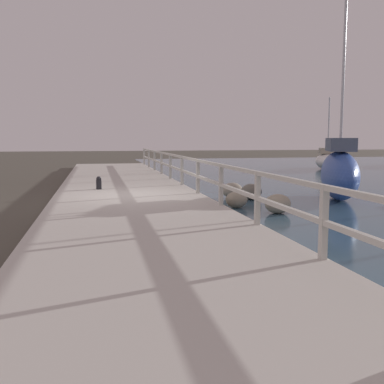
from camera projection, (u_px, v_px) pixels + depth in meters
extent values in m
plane|color=#4C473D|center=(129.00, 203.00, 13.93)|extent=(120.00, 120.00, 0.00)
cube|color=beige|center=(129.00, 199.00, 13.91)|extent=(4.57, 36.00, 0.25)
cube|color=beige|center=(324.00, 222.00, 6.42)|extent=(0.10, 0.10, 1.09)
cube|color=beige|center=(257.00, 198.00, 9.04)|extent=(0.10, 0.10, 1.09)
cube|color=beige|center=(221.00, 185.00, 11.67)|extent=(0.10, 0.10, 1.09)
cube|color=beige|center=(198.00, 176.00, 14.29)|extent=(0.10, 0.10, 1.09)
cube|color=beige|center=(182.00, 170.00, 16.91)|extent=(0.10, 0.10, 1.09)
cube|color=beige|center=(170.00, 166.00, 19.53)|extent=(0.10, 0.10, 1.09)
cube|color=beige|center=(161.00, 163.00, 22.15)|extent=(0.10, 0.10, 1.09)
cube|color=beige|center=(154.00, 160.00, 24.77)|extent=(0.10, 0.10, 1.09)
cube|color=beige|center=(149.00, 158.00, 27.39)|extent=(0.10, 0.10, 1.09)
cube|color=beige|center=(144.00, 157.00, 30.02)|extent=(0.10, 0.10, 1.09)
cube|color=beige|center=(198.00, 160.00, 14.23)|extent=(0.09, 32.50, 0.08)
cube|color=beige|center=(198.00, 176.00, 14.29)|extent=(0.09, 32.50, 0.08)
ellipsoid|color=gray|center=(278.00, 204.00, 11.91)|extent=(0.70, 0.63, 0.52)
ellipsoid|color=#666056|center=(251.00, 192.00, 14.63)|extent=(0.69, 0.62, 0.52)
ellipsoid|color=gray|center=(237.00, 200.00, 12.90)|extent=(0.63, 0.57, 0.47)
ellipsoid|color=gray|center=(232.00, 190.00, 15.01)|extent=(0.69, 0.62, 0.52)
cylinder|color=black|center=(99.00, 184.00, 15.46)|extent=(0.18, 0.18, 0.33)
sphere|color=black|center=(99.00, 179.00, 15.44)|extent=(0.17, 0.17, 0.17)
ellipsoid|color=#2D4C9E|center=(339.00, 175.00, 14.64)|extent=(2.66, 4.22, 1.57)
cube|color=#4C566B|center=(341.00, 145.00, 14.52)|extent=(1.43, 1.95, 0.42)
cylinder|color=silver|center=(345.00, 41.00, 14.14)|extent=(0.09, 0.09, 6.94)
ellipsoid|color=white|center=(327.00, 161.00, 29.13)|extent=(3.48, 5.46, 1.01)
cube|color=#9E937F|center=(328.00, 151.00, 29.04)|extent=(1.52, 1.72, 0.36)
cylinder|color=silver|center=(329.00, 126.00, 28.85)|extent=(0.09, 0.09, 3.60)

